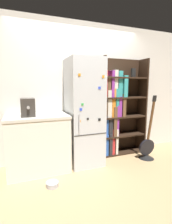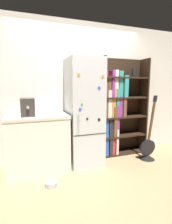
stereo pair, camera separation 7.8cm
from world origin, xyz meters
The scene contains 8 objects.
ground_plane centered at (0.00, 0.00, 0.00)m, with size 16.00×16.00×0.00m, color tan.
wall_back centered at (0.00, 0.47, 1.30)m, with size 8.00×0.05×2.60m.
refrigerator centered at (0.00, 0.13, 0.94)m, with size 0.58×0.66×1.88m.
bookshelf centered at (0.77, 0.31, 0.92)m, with size 0.99×0.33×1.95m.
kitchen_counter centered at (-0.82, 0.13, 0.47)m, with size 0.99×0.66×0.94m.
espresso_machine centered at (-0.95, 0.10, 1.08)m, with size 0.21×0.34×0.28m.
guitar centered at (1.20, -0.15, 0.18)m, with size 0.33×0.30×1.24m.
pet_bowl centered at (-0.70, -0.47, 0.04)m, with size 0.18×0.18×0.07m.
Camera 2 is at (-1.00, -2.79, 1.41)m, focal length 28.00 mm.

